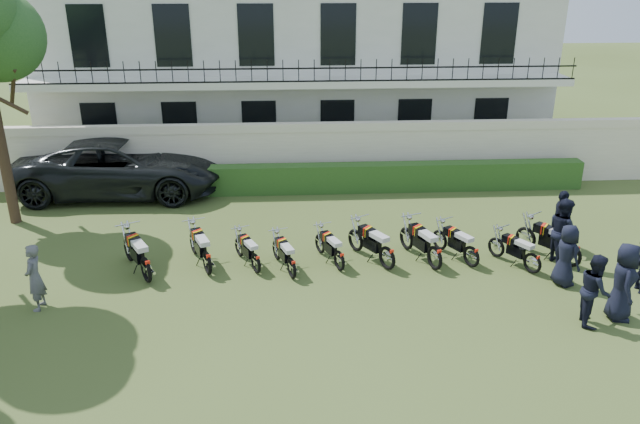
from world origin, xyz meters
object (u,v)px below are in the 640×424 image
at_px(motorcycle_7, 472,252).
at_px(officer_5, 560,220).
at_px(motorcycle_5, 387,253).
at_px(motorcycle_8, 533,258).
at_px(motorcycle_2, 256,259).
at_px(suv, 121,167).
at_px(motorcycle_1, 207,257).
at_px(officer_4, 563,231).
at_px(officer_0, 623,282).
at_px(officer_3, 567,255).
at_px(inspector, 35,277).
at_px(motorcycle_4, 339,256).
at_px(motorcycle_3, 292,263).
at_px(motorcycle_9, 571,250).
at_px(motorcycle_6, 435,252).
at_px(motorcycle_0, 146,264).
at_px(officer_1, 595,289).

xyz_separation_m(motorcycle_7, officer_5, (2.79, 1.08, 0.39)).
bearing_deg(motorcycle_7, motorcycle_5, 152.52).
bearing_deg(motorcycle_8, motorcycle_2, 145.10).
relative_size(motorcycle_7, suv, 0.24).
distance_m(motorcycle_1, officer_5, 9.79).
bearing_deg(officer_5, officer_4, 173.70).
distance_m(officer_0, officer_3, 1.73).
distance_m(motorcycle_1, motorcycle_2, 1.25).
xyz_separation_m(motorcycle_7, officer_0, (2.62, -2.68, 0.46)).
relative_size(suv, inspector, 4.31).
relative_size(motorcycle_4, officer_4, 0.89).
bearing_deg(motorcycle_2, motorcycle_4, -24.81).
relative_size(motorcycle_3, motorcycle_9, 0.95).
height_order(motorcycle_8, inspector, inspector).
height_order(motorcycle_2, motorcycle_7, motorcycle_7).
xyz_separation_m(motorcycle_5, motorcycle_8, (3.73, -0.43, -0.07)).
relative_size(motorcycle_3, officer_5, 0.98).
bearing_deg(motorcycle_9, officer_3, -155.94).
bearing_deg(officer_4, motorcycle_5, 88.73).
relative_size(motorcycle_1, motorcycle_8, 1.24).
bearing_deg(officer_5, motorcycle_7, 124.43).
bearing_deg(motorcycle_9, motorcycle_6, 145.42).
xyz_separation_m(motorcycle_0, motorcycle_6, (7.41, 0.27, -0.02)).
distance_m(motorcycle_4, motorcycle_8, 5.01).
bearing_deg(officer_1, officer_5, 1.72).
height_order(motorcycle_6, officer_1, officer_1).
xyz_separation_m(motorcycle_8, officer_1, (0.42, -2.40, 0.40)).
xyz_separation_m(motorcycle_1, motorcycle_5, (4.68, 0.00, 0.00)).
height_order(motorcycle_3, motorcycle_4, motorcycle_3).
relative_size(motorcycle_1, officer_0, 1.03).
xyz_separation_m(motorcycle_3, officer_1, (6.66, -2.48, 0.40)).
relative_size(motorcycle_5, inspector, 1.10).
xyz_separation_m(suv, officer_0, (13.19, -9.08, -0.05)).
bearing_deg(motorcycle_0, motorcycle_7, -26.81).
xyz_separation_m(motorcycle_3, motorcycle_8, (6.24, -0.09, 0.00)).
bearing_deg(motorcycle_2, officer_1, -45.73).
relative_size(suv, officer_1, 4.19).
height_order(motorcycle_6, motorcycle_8, motorcycle_6).
relative_size(officer_3, officer_5, 0.94).
xyz_separation_m(motorcycle_1, inspector, (-3.76, -1.47, 0.31)).
relative_size(motorcycle_6, officer_4, 1.06).
height_order(motorcycle_1, suv, suv).
relative_size(motorcycle_8, officer_0, 0.83).
bearing_deg(officer_4, officer_5, -23.25).
relative_size(motorcycle_5, suv, 0.26).
height_order(motorcycle_6, motorcycle_7, motorcycle_6).
height_order(motorcycle_4, officer_3, officer_3).
relative_size(motorcycle_3, officer_0, 0.91).
xyz_separation_m(motorcycle_7, motorcycle_8, (1.48, -0.45, -0.02)).
relative_size(officer_0, officer_1, 1.10).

